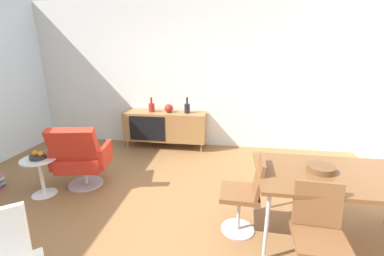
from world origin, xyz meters
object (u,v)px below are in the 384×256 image
fruit_bowl (38,156)px  lounge_chair_red (80,156)px  wooden_bowl_on_table (321,169)px  side_table_round (41,172)px  sideboard (165,126)px  vase_ceramic_small (187,108)px  dining_chair_near_window (246,192)px  dining_table (341,178)px  dining_chair_front_left (318,233)px  vase_sculptural_dark (169,108)px  vase_cobalt (152,107)px

fruit_bowl → lounge_chair_red: bearing=31.4°
wooden_bowl_on_table → side_table_round: (-3.36, 0.32, -0.45)m
sideboard → side_table_round: 2.32m
vase_ceramic_small → dining_chair_near_window: (1.01, -2.33, -0.35)m
dining_table → dining_chair_front_left: size_ratio=1.87×
vase_sculptural_dark → side_table_round: vase_sculptural_dark is taller
sideboard → lounge_chair_red: 1.88m
vase_sculptural_dark → dining_table: size_ratio=0.10×
side_table_round → dining_chair_near_window: bearing=-7.6°
dining_chair_front_left → side_table_round: bearing=164.1°
wooden_bowl_on_table → side_table_round: 3.40m
dining_chair_near_window → fruit_bowl: bearing=172.3°
dining_table → fruit_bowl: size_ratio=8.00×
vase_cobalt → dining_chair_near_window: bearing=-53.8°
vase_ceramic_small → wooden_bowl_on_table: size_ratio=1.17×
vase_cobalt → fruit_bowl: bearing=-115.5°
fruit_bowl → vase_sculptural_dark: bearing=56.9°
vase_cobalt → side_table_round: (-0.94, -1.98, -0.49)m
vase_ceramic_small → dining_chair_near_window: bearing=-66.7°
dining_chair_near_window → dining_chair_front_left: bearing=-45.8°
wooden_bowl_on_table → dining_chair_front_left: size_ratio=0.30×
vase_cobalt → wooden_bowl_on_table: bearing=-43.6°
vase_ceramic_small → side_table_round: vase_ceramic_small is taller
dining_chair_near_window → dining_chair_front_left: size_ratio=1.00×
dining_chair_front_left → side_table_round: (-3.19, 0.91, -0.15)m
vase_cobalt → lounge_chair_red: bearing=-106.7°
sideboard → vase_ceramic_small: vase_ceramic_small is taller
fruit_bowl → vase_cobalt: bearing=64.5°
dining_chair_near_window → side_table_round: size_ratio=1.65×
vase_sculptural_dark → vase_ceramic_small: size_ratio=0.55×
vase_cobalt → vase_sculptural_dark: vase_cobalt is taller
vase_cobalt → fruit_bowl: (-0.94, -1.98, -0.26)m
sideboard → vase_ceramic_small: 0.58m
sideboard → dining_table: size_ratio=1.00×
dining_chair_front_left → vase_cobalt: bearing=127.9°
sideboard → dining_chair_front_left: size_ratio=1.87×
vase_ceramic_small → lounge_chair_red: 2.13m
vase_ceramic_small → lounge_chair_red: (-1.22, -1.72, -0.35)m
vase_ceramic_small → wooden_bowl_on_table: 2.87m
sideboard → vase_sculptural_dark: vase_sculptural_dark is taller
vase_ceramic_small → dining_chair_front_left: 3.30m
vase_ceramic_small → dining_table: 3.01m
vase_ceramic_small → dining_chair_near_window: size_ratio=0.36×
vase_cobalt → vase_sculptural_dark: size_ratio=1.71×
dining_chair_front_left → fruit_bowl: bearing=164.0°
wooden_bowl_on_table → lounge_chair_red: lounge_chair_red is taller
vase_sculptural_dark → dining_table: vase_sculptural_dark is taller
wooden_bowl_on_table → lounge_chair_red: size_ratio=0.27×
dining_chair_front_left → lounge_chair_red: lounge_chair_red is taller
fruit_bowl → dining_chair_front_left: bearing=-16.0°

